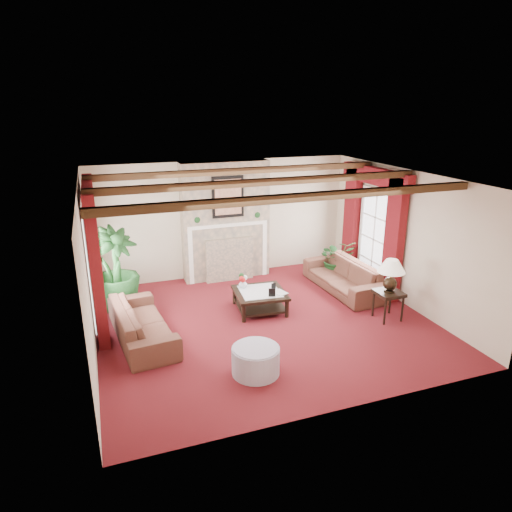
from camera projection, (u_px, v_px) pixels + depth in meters
name	position (u px, v px, depth m)	size (l,w,h in m)	color
floor	(265.00, 322.00, 8.56)	(6.00, 6.00, 0.00)	#500E14
ceiling	(266.00, 178.00, 7.70)	(6.00, 6.00, 0.00)	white
back_wall	(223.00, 219.00, 10.58)	(6.00, 0.02, 2.70)	beige
left_wall	(87.00, 274.00, 7.17)	(0.02, 5.50, 2.70)	beige
right_wall	(406.00, 238.00, 9.09)	(0.02, 5.50, 2.70)	beige
ceiling_beams	(266.00, 182.00, 7.72)	(6.00, 3.00, 0.12)	#342010
fireplace	(224.00, 161.00, 9.98)	(2.00, 0.52, 2.70)	tan
french_door_left	(83.00, 212.00, 7.83)	(0.10, 1.10, 2.16)	white
french_door_right	(379.00, 191.00, 9.72)	(0.10, 1.10, 2.16)	white
curtains_left	(87.00, 187.00, 7.73)	(0.20, 2.40, 2.55)	#510A11
curtains_right	(376.00, 171.00, 9.55)	(0.20, 2.40, 2.55)	#510A11
sofa_left	(141.00, 317.00, 7.84)	(0.84, 2.16, 0.82)	#3A0F16
sofa_right	(344.00, 272.00, 9.92)	(0.73, 2.20, 0.85)	#3A0F16
potted_palm	(117.00, 286.00, 9.04)	(1.73, 1.88, 0.93)	black
small_plant	(336.00, 262.00, 10.70)	(0.95, 1.02, 0.72)	black
coffee_table	(260.00, 301.00, 9.01)	(0.97, 0.97, 0.40)	black
side_table	(388.00, 305.00, 8.62)	(0.48, 0.48, 0.56)	black
ottoman	(256.00, 361.00, 6.89)	(0.73, 0.73, 0.43)	#A39BB0
table_lamp	(391.00, 275.00, 8.43)	(0.51, 0.51, 0.65)	black
flower_vase	(243.00, 284.00, 9.10)	(0.18, 0.19, 0.17)	silver
book	(276.00, 287.00, 8.76)	(0.21, 0.08, 0.29)	black
photo_frame_a	(272.00, 293.00, 8.67)	(0.13, 0.02, 0.17)	black
photo_frame_b	(274.00, 286.00, 9.05)	(0.09, 0.02, 0.12)	black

